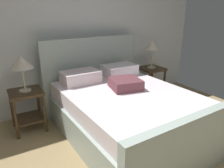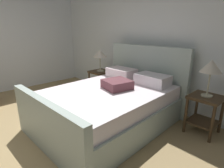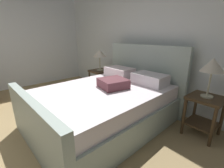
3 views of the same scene
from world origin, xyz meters
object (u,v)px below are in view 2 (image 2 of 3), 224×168
Objects in this scene: bed at (110,104)px; table_lamp_left at (100,54)px; table_lamp_right at (211,67)px; nightstand_right at (205,108)px; nightstand_left at (100,79)px.

bed is 4.58× the size of table_lamp_left.
nightstand_right is at bearing -108.43° from table_lamp_right.
table_lamp_right is 2.44m from nightstand_left.
table_lamp_right is 1.09× the size of table_lamp_left.
nightstand_left is (-1.18, 0.75, 0.05)m from bed.
nightstand_left is at bearing 147.41° from bed.
bed reaches higher than table_lamp_left.
nightstand_right is at bearing 2.26° from table_lamp_left.
table_lamp_left is at bearing 147.41° from bed.
nightstand_right is 0.63m from table_lamp_right.
nightstand_left is at bearing -53.13° from table_lamp_left.
table_lamp_right reaches higher than nightstand_left.
bed is 3.81× the size of nightstand_left.
table_lamp_right reaches higher than nightstand_right.
table_lamp_left is (-1.18, 0.75, 0.65)m from bed.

